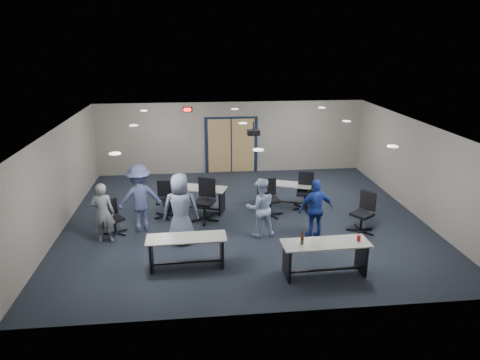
{
  "coord_description": "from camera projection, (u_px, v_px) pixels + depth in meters",
  "views": [
    {
      "loc": [
        -1.31,
        -11.27,
        4.95
      ],
      "look_at": [
        -0.16,
        -0.3,
        1.26
      ],
      "focal_mm": 32.0,
      "sensor_mm": 36.0,
      "label": 1
    }
  ],
  "objects": [
    {
      "name": "ceiling_can_lights",
      "position": [
        244.0,
        125.0,
        11.72
      ],
      "size": [
        6.24,
        5.74,
        0.02
      ],
      "primitive_type": null,
      "color": "silver",
      "rests_on": "ceiling"
    },
    {
      "name": "table_front_right",
      "position": [
        325.0,
        252.0,
        9.25
      ],
      "size": [
        1.91,
        0.69,
        1.05
      ],
      "rotation": [
        0.0,
        0.0,
        0.03
      ],
      "color": "#A9A7A0",
      "rests_on": "floor"
    },
    {
      "name": "table_back_right",
      "position": [
        284.0,
        190.0,
        13.2
      ],
      "size": [
        1.79,
        1.12,
        0.69
      ],
      "rotation": [
        0.0,
        0.0,
        -0.35
      ],
      "color": "#A9A7A0",
      "rests_on": "floor"
    },
    {
      "name": "person_plaid",
      "position": [
        181.0,
        209.0,
        10.58
      ],
      "size": [
        0.9,
        0.59,
        1.83
      ],
      "primitive_type": "imported",
      "rotation": [
        0.0,
        0.0,
        3.13
      ],
      "color": "slate",
      "rests_on": "floor"
    },
    {
      "name": "person_back",
      "position": [
        140.0,
        198.0,
        11.31
      ],
      "size": [
        1.32,
        0.96,
        1.83
      ],
      "primitive_type": "imported",
      "rotation": [
        0.0,
        0.0,
        3.4
      ],
      "color": "#444C7C",
      "rests_on": "floor"
    },
    {
      "name": "person_navy",
      "position": [
        316.0,
        209.0,
        10.89
      ],
      "size": [
        0.98,
        0.52,
        1.59
      ],
      "primitive_type": "imported",
      "rotation": [
        0.0,
        0.0,
        3.29
      ],
      "color": "navy",
      "rests_on": "floor"
    },
    {
      "name": "floor",
      "position": [
        245.0,
        218.0,
        12.33
      ],
      "size": [
        10.0,
        10.0,
        0.0
      ],
      "primitive_type": "plane",
      "color": "black",
      "rests_on": "ground"
    },
    {
      "name": "chair_back_b",
      "position": [
        204.0,
        201.0,
        11.98
      ],
      "size": [
        0.98,
        0.98,
        1.2
      ],
      "primitive_type": null,
      "rotation": [
        0.0,
        0.0,
        -0.39
      ],
      "color": "black",
      "rests_on": "floor"
    },
    {
      "name": "chair_back_d",
      "position": [
        305.0,
        192.0,
        12.84
      ],
      "size": [
        0.86,
        0.86,
        1.1
      ],
      "primitive_type": null,
      "rotation": [
        0.0,
        0.0,
        -0.3
      ],
      "color": "black",
      "rests_on": "floor"
    },
    {
      "name": "ceiling",
      "position": [
        245.0,
        126.0,
        11.48
      ],
      "size": [
        10.0,
        9.0,
        0.04
      ],
      "primitive_type": "cube",
      "color": "silver",
      "rests_on": "back_wall"
    },
    {
      "name": "table_back_left",
      "position": [
        195.0,
        195.0,
        12.7
      ],
      "size": [
        1.94,
        1.17,
        0.75
      ],
      "rotation": [
        0.0,
        0.0,
        -0.33
      ],
      "color": "#A9A7A0",
      "rests_on": "floor"
    },
    {
      "name": "person_lightblue",
      "position": [
        261.0,
        208.0,
        11.01
      ],
      "size": [
        0.8,
        0.65,
        1.58
      ],
      "primitive_type": "imported",
      "rotation": [
        0.0,
        0.0,
        3.21
      ],
      "color": "#ACC1E4",
      "rests_on": "floor"
    },
    {
      "name": "chair_back_a",
      "position": [
        165.0,
        200.0,
        12.28
      ],
      "size": [
        0.68,
        0.68,
        1.04
      ],
      "primitive_type": null,
      "rotation": [
        0.0,
        0.0,
        -0.04
      ],
      "color": "black",
      "rests_on": "floor"
    },
    {
      "name": "back_wall",
      "position": [
        231.0,
        138.0,
        16.15
      ],
      "size": [
        10.0,
        0.04,
        2.7
      ],
      "primitive_type": "cube",
      "color": "gray",
      "rests_on": "floor"
    },
    {
      "name": "left_wall",
      "position": [
        59.0,
        179.0,
        11.41
      ],
      "size": [
        0.04,
        9.0,
        2.7
      ],
      "primitive_type": "cube",
      "color": "gray",
      "rests_on": "floor"
    },
    {
      "name": "double_door",
      "position": [
        231.0,
        146.0,
        16.21
      ],
      "size": [
        2.0,
        0.07,
        2.2
      ],
      "color": "black",
      "rests_on": "back_wall"
    },
    {
      "name": "chair_loose_right",
      "position": [
        362.0,
        213.0,
        11.3
      ],
      "size": [
        0.96,
        0.96,
        1.1
      ],
      "primitive_type": null,
      "rotation": [
        0.0,
        0.0,
        -0.93
      ],
      "color": "black",
      "rests_on": "floor"
    },
    {
      "name": "chair_back_c",
      "position": [
        271.0,
        198.0,
        12.34
      ],
      "size": [
        0.75,
        0.75,
        1.07
      ],
      "primitive_type": null,
      "rotation": [
        0.0,
        0.0,
        0.13
      ],
      "color": "black",
      "rests_on": "floor"
    },
    {
      "name": "front_wall",
      "position": [
        273.0,
        249.0,
        7.66
      ],
      "size": [
        10.0,
        0.04,
        2.7
      ],
      "primitive_type": "cube",
      "color": "gray",
      "rests_on": "floor"
    },
    {
      "name": "chair_loose_left",
      "position": [
        115.0,
        218.0,
        11.19
      ],
      "size": [
        0.81,
        0.81,
        0.92
      ],
      "primitive_type": null,
      "rotation": [
        0.0,
        0.0,
        0.66
      ],
      "color": "black",
      "rests_on": "floor"
    },
    {
      "name": "exit_sign",
      "position": [
        187.0,
        110.0,
        15.59
      ],
      "size": [
        0.32,
        0.07,
        0.18
      ],
      "color": "black",
      "rests_on": "back_wall"
    },
    {
      "name": "right_wall",
      "position": [
        416.0,
        168.0,
        12.4
      ],
      "size": [
        0.04,
        9.0,
        2.7
      ],
      "primitive_type": "cube",
      "color": "gray",
      "rests_on": "floor"
    },
    {
      "name": "table_front_left",
      "position": [
        187.0,
        247.0,
        9.59
      ],
      "size": [
        1.79,
        0.64,
        0.72
      ],
      "rotation": [
        0.0,
        0.0,
        0.02
      ],
      "color": "#A9A7A0",
      "rests_on": "floor"
    },
    {
      "name": "person_gray",
      "position": [
        103.0,
        213.0,
        10.67
      ],
      "size": [
        0.58,
        0.38,
        1.58
      ],
      "primitive_type": "imported",
      "rotation": [
        0.0,
        0.0,
        3.14
      ],
      "color": "gray",
      "rests_on": "floor"
    },
    {
      "name": "ceiling_projector",
      "position": [
        253.0,
        132.0,
        12.07
      ],
      "size": [
        0.35,
        0.32,
        0.37
      ],
      "color": "black",
      "rests_on": "ceiling"
    }
  ]
}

